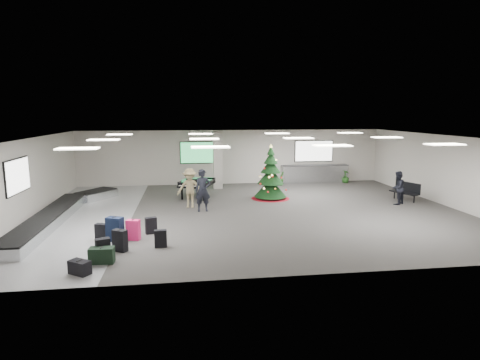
{
  "coord_description": "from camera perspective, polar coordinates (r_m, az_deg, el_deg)",
  "views": [
    {
      "loc": [
        -2.78,
        -16.61,
        4.2
      ],
      "look_at": [
        -0.37,
        1.0,
        1.22
      ],
      "focal_mm": 30.0,
      "sensor_mm": 36.0,
      "label": 1
    }
  ],
  "objects": [
    {
      "name": "room_envelope",
      "position": [
        17.55,
        0.11,
        3.41
      ],
      "size": [
        18.02,
        14.02,
        3.21
      ],
      "color": "#BBB3AB",
      "rests_on": "ground"
    },
    {
      "name": "traveler_b",
      "position": [
        18.04,
        -7.14,
        -1.15
      ],
      "size": [
        1.2,
        0.76,
        1.76
      ],
      "primitive_type": "imported",
      "rotation": [
        0.0,
        0.0,
        -0.09
      ],
      "color": "#91805A",
      "rests_on": "ground"
    },
    {
      "name": "navy_suitcase",
      "position": [
        13.94,
        -17.35,
        -6.71
      ],
      "size": [
        0.61,
        0.5,
        0.84
      ],
      "rotation": [
        0.0,
        0.0,
        -0.42
      ],
      "color": "black",
      "rests_on": "ground"
    },
    {
      "name": "baggage_carousel",
      "position": [
        17.74,
        -24.21,
        -4.32
      ],
      "size": [
        2.28,
        9.71,
        0.43
      ],
      "color": "silver",
      "rests_on": "ground"
    },
    {
      "name": "traveler_a",
      "position": [
        17.28,
        -5.31,
        -1.48
      ],
      "size": [
        0.7,
        0.48,
        1.83
      ],
      "primitive_type": "imported",
      "rotation": [
        0.0,
        0.0,
        0.07
      ],
      "color": "black",
      "rests_on": "ground"
    },
    {
      "name": "suitcase_3",
      "position": [
        14.51,
        -12.54,
        -6.33
      ],
      "size": [
        0.43,
        0.32,
        0.6
      ],
      "rotation": [
        0.0,
        0.0,
        0.29
      ],
      "color": "black",
      "rests_on": "ground"
    },
    {
      "name": "potted_plant_left",
      "position": [
        23.62,
        5.83,
        0.23
      ],
      "size": [
        0.54,
        0.57,
        0.81
      ],
      "primitive_type": "imported",
      "rotation": [
        0.0,
        0.0,
        1.0
      ],
      "color": "#154219",
      "rests_on": "ground"
    },
    {
      "name": "black_duffel",
      "position": [
        11.58,
        -21.84,
        -11.47
      ],
      "size": [
        0.64,
        0.58,
        0.39
      ],
      "rotation": [
        0.0,
        0.0,
        -0.61
      ],
      "color": "black",
      "rests_on": "ground"
    },
    {
      "name": "service_counter",
      "position": [
        24.8,
        10.59,
        0.89
      ],
      "size": [
        4.05,
        0.65,
        1.08
      ],
      "color": "silver",
      "rests_on": "ground"
    },
    {
      "name": "suitcase_8",
      "position": [
        14.23,
        -19.11,
        -6.99
      ],
      "size": [
        0.43,
        0.32,
        0.58
      ],
      "rotation": [
        0.0,
        0.0,
        -0.29
      ],
      "color": "black",
      "rests_on": "ground"
    },
    {
      "name": "traveler_bench",
      "position": [
        19.89,
        21.5,
        -1.05
      ],
      "size": [
        0.96,
        0.92,
        1.55
      ],
      "primitive_type": "imported",
      "rotation": [
        0.0,
        0.0,
        3.76
      ],
      "color": "black",
      "rests_on": "ground"
    },
    {
      "name": "christmas_tree",
      "position": [
        19.82,
        4.36,
        -0.0
      ],
      "size": [
        1.9,
        1.9,
        2.71
      ],
      "color": "maroon",
      "rests_on": "ground"
    },
    {
      "name": "bench",
      "position": [
        20.94,
        22.57,
        -1.37
      ],
      "size": [
        0.97,
        1.5,
        0.9
      ],
      "rotation": [
        0.0,
        0.0,
        0.37
      ],
      "color": "black",
      "rests_on": "ground"
    },
    {
      "name": "suitcase_1",
      "position": [
        12.94,
        -16.7,
        -8.25
      ],
      "size": [
        0.49,
        0.42,
        0.69
      ],
      "rotation": [
        0.0,
        0.0,
        -0.55
      ],
      "color": "black",
      "rests_on": "ground"
    },
    {
      "name": "potted_plant_right",
      "position": [
        25.14,
        14.81,
        0.48
      ],
      "size": [
        0.61,
        0.61,
        0.77
      ],
      "primitive_type": "imported",
      "rotation": [
        0.0,
        0.0,
        2.33
      ],
      "color": "#154219",
      "rests_on": "ground"
    },
    {
      "name": "ground",
      "position": [
        17.36,
        1.66,
        -4.48
      ],
      "size": [
        18.0,
        18.0,
        0.0
      ],
      "primitive_type": "plane",
      "color": "#3D3A37",
      "rests_on": "ground"
    },
    {
      "name": "pink_suitcase",
      "position": [
        13.94,
        -14.95,
        -6.87
      ],
      "size": [
        0.49,
        0.36,
        0.7
      ],
      "rotation": [
        0.0,
        0.0,
        -0.28
      ],
      "color": "#F51F66",
      "rests_on": "ground"
    },
    {
      "name": "green_duffel",
      "position": [
        12.16,
        -19.07,
        -10.09
      ],
      "size": [
        0.7,
        0.38,
        0.48
      ],
      "rotation": [
        0.0,
        0.0,
        -0.05
      ],
      "color": "black",
      "rests_on": "ground"
    },
    {
      "name": "grand_piano",
      "position": [
        20.11,
        -6.22,
        -0.42
      ],
      "size": [
        1.93,
        2.19,
        1.05
      ],
      "rotation": [
        0.0,
        0.0,
        -0.35
      ],
      "color": "black",
      "rests_on": "ground"
    },
    {
      "name": "suitcase_0",
      "position": [
        12.41,
        -18.91,
        -9.26
      ],
      "size": [
        0.46,
        0.36,
        0.64
      ],
      "rotation": [
        0.0,
        0.0,
        0.4
      ],
      "color": "black",
      "rests_on": "ground"
    },
    {
      "name": "suitcase_7",
      "position": [
        13.03,
        -11.23,
        -8.17
      ],
      "size": [
        0.4,
        0.23,
        0.58
      ],
      "rotation": [
        0.0,
        0.0,
        0.06
      ],
      "color": "black",
      "rests_on": "ground"
    }
  ]
}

